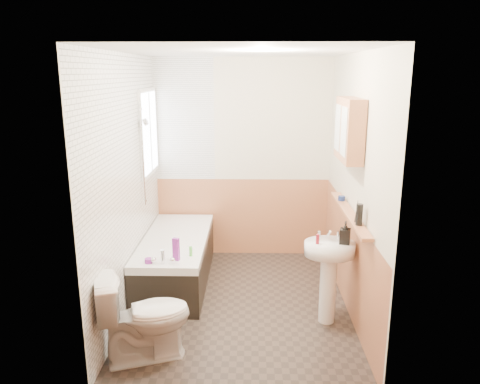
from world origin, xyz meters
The scene contains 26 objects.
floor centered at (0.00, 0.00, 0.00)m, with size 2.80×2.80×0.00m, color #2A221E.
ceiling centered at (0.00, 0.00, 2.50)m, with size 2.80×2.80×0.00m, color white.
wall_back centered at (0.00, 1.41, 1.25)m, with size 2.20×0.02×2.50m, color beige.
wall_front centered at (0.00, -1.41, 1.25)m, with size 2.20×0.02×2.50m, color beige.
wall_left centered at (-1.11, 0.00, 1.25)m, with size 0.02×2.80×2.50m, color beige.
wall_right centered at (1.11, 0.00, 1.25)m, with size 0.02×2.80×2.50m, color beige.
wainscot_right centered at (1.09, 0.00, 0.50)m, with size 0.01×2.80×1.00m, color #BB754C.
wainscot_front centered at (0.00, -1.39, 0.50)m, with size 2.20×0.01×1.00m, color #BB754C.
wainscot_back centered at (0.00, 1.39, 0.50)m, with size 2.20×0.01×1.00m, color #BB754C.
tile_cladding_left centered at (-1.09, 0.00, 1.25)m, with size 0.01×2.80×2.50m, color white.
tile_return_back centered at (-0.73, 1.39, 1.75)m, with size 0.75×0.01×1.50m, color white.
window centered at (-1.06, 0.95, 1.65)m, with size 0.03×0.79×0.99m.
bathtub centered at (-0.73, 0.50, 0.28)m, with size 0.70×1.70×0.68m.
shower_riser centered at (-1.04, 0.50, 1.55)m, with size 0.10×0.07×1.08m.
toilet centered at (-0.76, -0.96, 0.37)m, with size 0.42×0.76×0.74m, color white.
sink centered at (0.84, -0.34, 0.57)m, with size 0.47×0.38×0.91m.
pine_shelf centered at (1.04, -0.15, 1.03)m, with size 0.10×1.49×0.03m, color #BB754C.
medicine_cabinet centered at (1.01, -0.06, 1.81)m, with size 0.16×0.64×0.58m.
foam_can centered at (1.04, -0.55, 1.14)m, with size 0.06×0.06×0.19m, color black.
green_bottle centered at (1.04, -0.47, 1.15)m, with size 0.04×0.04×0.21m, color black.
black_jar centered at (1.04, 0.24, 1.07)m, with size 0.07×0.07×0.05m, color navy.
soap_bottle centered at (0.97, -0.37, 0.85)m, with size 0.09×0.21×0.10m, color black.
clear_bottle centered at (0.72, -0.38, 0.85)m, with size 0.03×0.03×0.09m, color maroon.
blue_gel centered at (-0.62, -0.16, 0.65)m, with size 0.06×0.04×0.23m, color purple.
cream_jar centered at (-0.87, -0.23, 0.56)m, with size 0.07×0.07×0.05m, color purple.
orange_bottle centered at (-0.49, -0.05, 0.58)m, with size 0.03×0.03×0.10m, color #59C647.
Camera 1 is at (0.11, -4.40, 2.32)m, focal length 35.00 mm.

